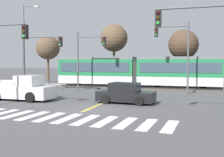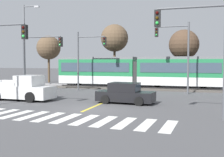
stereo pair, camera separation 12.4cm
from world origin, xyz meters
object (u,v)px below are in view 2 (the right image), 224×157
Objects in this scene: traffic_light_mid_left at (37,53)px; bare_tree_far_west at (49,48)px; pickup_truck at (22,90)px; street_lamp_west at (26,42)px; traffic_light_near_right at (201,41)px; light_rail_tram at (137,71)px; bare_tree_east at (184,45)px; sedan_crossing at (125,94)px; traffic_light_far_left at (87,53)px; traffic_light_far_right at (178,47)px; bare_tree_west at (115,38)px.

bare_tree_far_west is (-6.27, 13.03, 1.21)m from traffic_light_mid_left.
bare_tree_far_west is at bearing 113.72° from pickup_truck.
traffic_light_near_right is at bearing -33.23° from street_lamp_west.
pickup_truck is (-6.73, -12.09, -1.21)m from light_rail_tram.
bare_tree_east is at bearing 45.09° from traffic_light_mid_left.
pickup_truck is 19.63m from bare_tree_far_west.
street_lamp_west is at bearing -77.28° from bare_tree_far_west.
bare_tree_far_west is (-16.00, 16.76, 4.39)m from sedan_crossing.
traffic_light_near_right reaches higher than traffic_light_far_left.
traffic_light_far_right reaches higher than traffic_light_far_left.
bare_tree_far_west is at bearing 102.72° from street_lamp_west.
traffic_light_mid_left is 0.81× the size of bare_tree_east.
light_rail_tram is 11.49m from sedan_crossing.
bare_tree_east reaches higher than traffic_light_far_left.
bare_tree_east is at bearing 89.43° from traffic_light_far_right.
traffic_light_far_right is 0.95× the size of bare_tree_east.
bare_tree_far_west is at bearing 137.23° from traffic_light_far_left.
traffic_light_near_right is at bearing -66.64° from light_rail_tram.
bare_tree_west reaches higher than bare_tree_east.
sedan_crossing is 0.63× the size of bare_tree_far_west.
light_rail_tram is 7.94m from bare_tree_east.
street_lamp_west is (-4.35, 4.53, 1.49)m from traffic_light_mid_left.
traffic_light_near_right is 0.88× the size of bare_tree_east.
pickup_truck is 0.95× the size of traffic_light_mid_left.
street_lamp_west reaches higher than bare_tree_east.
light_rail_tram reaches higher than sedan_crossing.
bare_tree_far_west is (-14.44, 5.45, 3.04)m from light_rail_tram.
traffic_light_far_left is 0.91× the size of bare_tree_far_west.
pickup_truck is at bearing -174.59° from sedan_crossing.
light_rail_tram is 2.69× the size of bare_tree_far_west.
bare_tree_east is (17.34, 8.50, -0.17)m from street_lamp_west.
sedan_crossing is at bearing -101.00° from bare_tree_east.
traffic_light_far_right is at bearing -2.65° from street_lamp_west.
traffic_light_near_right is at bearing -40.05° from sedan_crossing.
traffic_light_near_right reaches higher than traffic_light_mid_left.
bare_tree_east reaches higher than pickup_truck.
traffic_light_near_right is at bearing -44.90° from bare_tree_far_west.
bare_tree_far_west is at bearing 154.12° from traffic_light_far_right.
bare_tree_west is 9.16m from bare_tree_east.
traffic_light_near_right is at bearing -84.73° from bare_tree_east.
sedan_crossing is 0.61× the size of bare_tree_east.
bare_tree_east is (9.44, 9.09, 1.18)m from traffic_light_far_left.
bare_tree_east is (3.26, 16.76, 4.50)m from sedan_crossing.
traffic_light_mid_left is 18.45m from bare_tree_east.
traffic_light_mid_left is 0.71× the size of bare_tree_west.
pickup_truck is 5.63m from traffic_light_mid_left.
bare_tree_east is (11.55, 17.55, 4.36)m from pickup_truck.
light_rail_tram is at bearing 38.20° from traffic_light_far_left.
sedan_crossing is at bearing -82.10° from light_rail_tram.
light_rail_tram reaches higher than pickup_truck.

